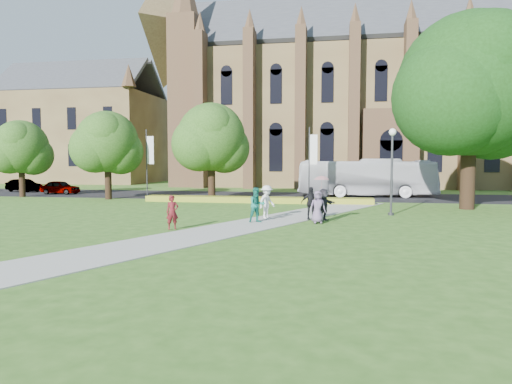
% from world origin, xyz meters
% --- Properties ---
extents(ground, '(160.00, 160.00, 0.00)m').
position_xyz_m(ground, '(0.00, 0.00, 0.00)').
color(ground, '#305A1B').
rests_on(ground, ground).
extents(road, '(160.00, 10.00, 0.02)m').
position_xyz_m(road, '(0.00, 20.00, 0.01)').
color(road, black).
rests_on(road, ground).
extents(footpath, '(15.58, 28.54, 0.04)m').
position_xyz_m(footpath, '(0.00, 1.00, 0.02)').
color(footpath, '#B2B2A8').
rests_on(footpath, ground).
extents(flower_hedge, '(18.00, 1.40, 0.45)m').
position_xyz_m(flower_hedge, '(-2.00, 13.20, 0.23)').
color(flower_hedge, gold).
rests_on(flower_hedge, ground).
extents(cathedral, '(52.60, 18.25, 28.00)m').
position_xyz_m(cathedral, '(10.00, 39.73, 12.98)').
color(cathedral, olive).
rests_on(cathedral, ground).
extents(building_west, '(22.00, 14.00, 18.30)m').
position_xyz_m(building_west, '(-34.00, 42.00, 9.21)').
color(building_west, olive).
rests_on(building_west, ground).
extents(streetlamp, '(0.44, 0.44, 5.24)m').
position_xyz_m(streetlamp, '(7.50, 6.50, 3.30)').
color(streetlamp, '#38383D').
rests_on(streetlamp, ground).
extents(large_tree, '(9.60, 9.60, 13.20)m').
position_xyz_m(large_tree, '(13.00, 11.00, 8.37)').
color(large_tree, '#332114').
rests_on(large_tree, ground).
extents(street_tree_0, '(5.20, 5.20, 7.50)m').
position_xyz_m(street_tree_0, '(-15.00, 14.00, 4.87)').
color(street_tree_0, '#332114').
rests_on(street_tree_0, ground).
extents(street_tree_1, '(5.60, 5.60, 8.05)m').
position_xyz_m(street_tree_1, '(-6.00, 14.50, 5.22)').
color(street_tree_1, '#332114').
rests_on(street_tree_1, ground).
extents(street_tree_2, '(4.80, 4.80, 6.95)m').
position_xyz_m(street_tree_2, '(-24.00, 15.00, 4.53)').
color(street_tree_2, '#332114').
rests_on(street_tree_2, ground).
extents(banner_pole_0, '(0.70, 0.10, 6.00)m').
position_xyz_m(banner_pole_0, '(2.11, 15.20, 3.39)').
color(banner_pole_0, '#38383D').
rests_on(banner_pole_0, ground).
extents(banner_pole_1, '(0.70, 0.10, 6.00)m').
position_xyz_m(banner_pole_1, '(-11.89, 15.20, 3.39)').
color(banner_pole_1, '#38383D').
rests_on(banner_pole_1, ground).
extents(tour_coach, '(12.52, 3.57, 3.45)m').
position_xyz_m(tour_coach, '(6.84, 20.63, 1.74)').
color(tour_coach, silver).
rests_on(tour_coach, road).
extents(car_0, '(4.03, 1.94, 1.33)m').
position_xyz_m(car_0, '(-22.61, 18.65, 0.68)').
color(car_0, gray).
rests_on(car_0, road).
extents(car_1, '(4.24, 2.28, 1.33)m').
position_xyz_m(car_1, '(-28.19, 20.76, 0.68)').
color(car_1, gray).
rests_on(car_1, road).
extents(pedestrian_0, '(0.71, 0.65, 1.63)m').
position_xyz_m(pedestrian_0, '(-3.47, -1.42, 0.86)').
color(pedestrian_0, maroon).
rests_on(pedestrian_0, footpath).
extents(pedestrian_1, '(1.13, 1.05, 1.85)m').
position_xyz_m(pedestrian_1, '(0.09, 1.65, 0.97)').
color(pedestrian_1, '#156C5B').
rests_on(pedestrian_1, footpath).
extents(pedestrian_2, '(1.23, 1.40, 1.88)m').
position_xyz_m(pedestrian_2, '(0.35, 3.42, 0.98)').
color(pedestrian_2, silver).
rests_on(pedestrian_2, footpath).
extents(pedestrian_3, '(1.11, 0.57, 1.82)m').
position_xyz_m(pedestrian_3, '(2.82, 3.36, 0.95)').
color(pedestrian_3, black).
rests_on(pedestrian_3, footpath).
extents(pedestrian_4, '(0.93, 0.72, 1.69)m').
position_xyz_m(pedestrian_4, '(3.27, 2.03, 0.88)').
color(pedestrian_4, slate).
rests_on(pedestrian_4, footpath).
extents(pedestrian_5, '(1.29, 1.67, 1.76)m').
position_xyz_m(pedestrian_5, '(3.56, 2.94, 0.92)').
color(pedestrian_5, '#2A2830').
rests_on(pedestrian_5, footpath).
extents(parasol, '(0.79, 0.79, 0.69)m').
position_xyz_m(parasol, '(3.45, 2.13, 2.08)').
color(parasol, '#C98D9A').
rests_on(parasol, pedestrian_4).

